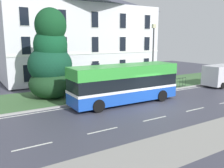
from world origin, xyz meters
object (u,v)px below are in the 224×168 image
Objects in this scene: white_panel_van at (222,75)px; evergreen_tree at (51,61)px; street_lamp_post at (153,53)px; georgian_townhouse at (80,33)px; single_decker_bus at (125,83)px.

evergreen_tree is at bearing 162.97° from white_panel_van.
street_lamp_post is at bearing -13.52° from evergreen_tree.
white_panel_van is at bearing -51.44° from georgian_townhouse.
single_decker_bus is at bearing 178.16° from white_panel_van.
evergreen_tree is 6.79m from single_decker_bus.
white_panel_van is at bearing -14.25° from evergreen_tree.
white_panel_van is 0.80× the size of street_lamp_post.
georgian_townhouse is at bearing 125.77° from white_panel_van.
georgian_townhouse reaches higher than evergreen_tree.
evergreen_tree is 9.96m from street_lamp_post.
georgian_townhouse is at bearing 52.83° from evergreen_tree.
evergreen_tree is at bearing 134.60° from single_decker_bus.
georgian_townhouse is 3.10× the size of street_lamp_post.
evergreen_tree is 1.21× the size of street_lamp_post.
georgian_townhouse is 14.78m from single_decker_bus.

